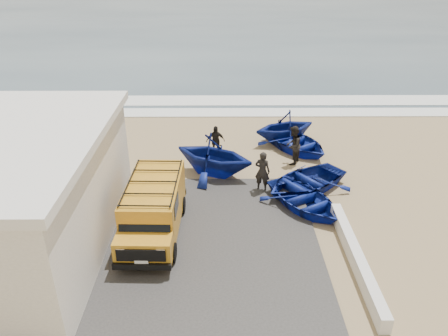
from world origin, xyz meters
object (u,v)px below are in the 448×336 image
object	(u,v)px
boat_near_right	(305,181)
boat_mid_right	(296,142)
fisherman_middle	(293,145)
parapet	(356,258)
van	(153,207)
boat_mid_left	(214,155)
fisherman_front	(262,171)
boat_far_left	(285,127)
fisherman_back	(215,141)
boat_near_left	(304,200)

from	to	relation	value
boat_near_right	boat_mid_right	size ratio (longest dim) A/B	0.99
fisherman_middle	boat_near_right	bearing A→B (deg)	30.13
parapet	boat_mid_right	world-z (taller)	boat_mid_right
van	boat_mid_left	bearing A→B (deg)	67.04
fisherman_front	boat_far_left	bearing A→B (deg)	-88.52
boat_far_left	fisherman_back	world-z (taller)	boat_far_left
boat_near_left	boat_mid_right	world-z (taller)	boat_mid_right
van	boat_far_left	bearing A→B (deg)	56.47
boat_near_right	boat_mid_right	bearing A→B (deg)	141.17
boat_mid_left	boat_mid_right	size ratio (longest dim) A/B	0.93
boat_near_left	boat_mid_right	distance (m)	5.74
van	boat_near_right	distance (m)	6.92
fisherman_middle	fisherman_front	bearing A→B (deg)	-6.73
boat_near_right	fisherman_front	size ratio (longest dim) A/B	2.23
parapet	boat_mid_right	bearing A→B (deg)	93.79
boat_near_right	fisherman_middle	world-z (taller)	fisherman_middle
parapet	boat_mid_left	distance (m)	8.19
van	boat_mid_left	world-z (taller)	van
fisherman_middle	van	bearing A→B (deg)	-19.44
boat_near_left	boat_mid_right	size ratio (longest dim) A/B	0.92
van	boat_mid_left	size ratio (longest dim) A/B	1.27
fisherman_front	fisherman_middle	bearing A→B (deg)	-104.12
boat_near_right	boat_mid_left	xyz separation A→B (m)	(-4.00, 1.51, 0.58)
boat_far_left	fisherman_back	bearing A→B (deg)	-87.69
boat_near_right	fisherman_middle	distance (m)	2.70
fisherman_front	fisherman_middle	world-z (taller)	fisherman_middle
boat_near_right	fisherman_back	size ratio (longest dim) A/B	2.51
boat_near_right	boat_mid_right	xyz separation A→B (m)	(0.23, 4.23, 0.00)
van	fisherman_middle	bearing A→B (deg)	45.73
boat_mid_left	boat_mid_right	xyz separation A→B (m)	(4.23, 2.72, -0.58)
van	boat_mid_left	distance (m)	5.12
boat_mid_right	fisherman_middle	distance (m)	1.73
parapet	van	world-z (taller)	van
boat_mid_left	fisherman_back	distance (m)	2.02
van	fisherman_front	bearing A→B (deg)	38.26
boat_near_right	fisherman_middle	xyz separation A→B (m)	(-0.18, 2.64, 0.55)
boat_mid_right	fisherman_back	size ratio (longest dim) A/B	2.52
boat_mid_right	boat_far_left	xyz separation A→B (m)	(-0.46, 1.01, 0.48)
boat_near_left	fisherman_back	world-z (taller)	fisherman_back
van	fisherman_middle	xyz separation A→B (m)	(5.94, 5.79, -0.14)
parapet	van	distance (m)	7.27
parapet	boat_near_right	xyz separation A→B (m)	(-0.84, 5.06, 0.14)
van	boat_near_left	world-z (taller)	van
parapet	boat_near_left	bearing A→B (deg)	107.60
parapet	boat_far_left	world-z (taller)	boat_far_left
boat_near_right	parapet	bearing A→B (deg)	-26.32
parapet	boat_mid_left	xyz separation A→B (m)	(-4.84, 6.57, 0.73)
van	boat_mid_right	bearing A→B (deg)	50.80
boat_mid_left	parapet	bearing A→B (deg)	-116.83
van	boat_mid_left	xyz separation A→B (m)	(2.12, 4.66, -0.10)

